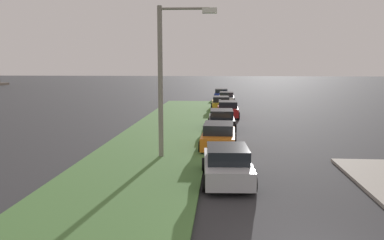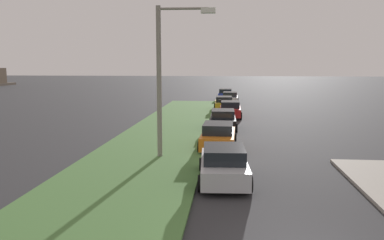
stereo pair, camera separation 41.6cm
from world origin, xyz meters
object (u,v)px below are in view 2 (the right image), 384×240
at_px(parked_car_silver, 224,165).
at_px(streetlight, 166,71).
at_px(parked_car_red, 230,110).
at_px(parked_car_blue, 226,94).
at_px(parked_car_yellow, 224,104).
at_px(parked_car_white, 230,98).
at_px(parked_car_orange, 218,136).
at_px(parked_car_black, 223,120).

height_order(parked_car_silver, streetlight, streetlight).
relative_size(parked_car_red, parked_car_blue, 0.99).
bearing_deg(parked_car_red, parked_car_yellow, 7.20).
bearing_deg(parked_car_silver, parked_car_white, -3.69).
height_order(parked_car_yellow, streetlight, streetlight).
bearing_deg(parked_car_silver, parked_car_blue, -2.68).
relative_size(parked_car_orange, parked_car_black, 1.00).
relative_size(parked_car_yellow, parked_car_white, 1.01).
distance_m(parked_car_silver, parked_car_blue, 37.19).
relative_size(parked_car_silver, parked_car_black, 1.01).
height_order(parked_car_red, parked_car_yellow, same).
xyz_separation_m(parked_car_red, parked_car_white, (11.81, 0.02, 0.00)).
bearing_deg(streetlight, parked_car_orange, -44.44).
bearing_deg(parked_car_white, parked_car_red, -179.11).
bearing_deg(parked_car_silver, parked_car_orange, 0.46).
height_order(parked_car_black, parked_car_white, same).
distance_m(parked_car_orange, parked_car_black, 6.50).
relative_size(parked_car_red, parked_car_yellow, 0.99).
xyz_separation_m(parked_car_white, streetlight, (-27.55, 3.15, 3.67)).
xyz_separation_m(parked_car_orange, parked_car_black, (6.50, -0.14, 0.00)).
relative_size(parked_car_yellow, streetlight, 0.58).
distance_m(parked_car_yellow, parked_car_white, 6.62).
height_order(parked_car_orange, parked_car_yellow, same).
bearing_deg(parked_car_yellow, parked_car_white, -7.43).
bearing_deg(parked_car_red, streetlight, 168.64).
bearing_deg(parked_car_orange, parked_car_red, -1.41).
relative_size(parked_car_black, parked_car_blue, 1.00).
bearing_deg(parked_car_black, parked_car_red, -5.69).
distance_m(parked_car_black, parked_car_blue, 24.40).
distance_m(parked_car_white, streetlight, 27.97).
bearing_deg(parked_car_black, parked_car_blue, -0.90).
bearing_deg(parked_car_blue, parked_car_orange, -178.88).
height_order(parked_car_silver, parked_car_yellow, same).
bearing_deg(parked_car_red, parked_car_silver, 179.30).
height_order(parked_car_orange, parked_car_red, same).
relative_size(parked_car_red, parked_car_white, 0.99).
bearing_deg(parked_car_silver, streetlight, 34.79).
xyz_separation_m(parked_car_yellow, parked_car_blue, (12.51, -0.02, 0.00)).
distance_m(parked_car_orange, parked_car_blue, 30.90).
height_order(parked_car_red, streetlight, streetlight).
bearing_deg(parked_car_black, parked_car_yellow, -0.54).
height_order(parked_car_silver, parked_car_orange, same).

